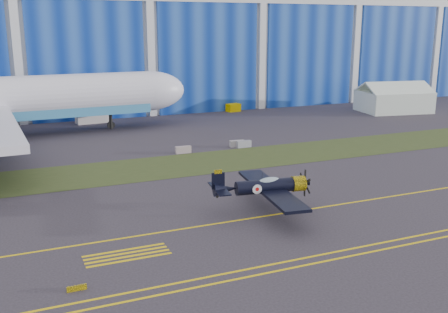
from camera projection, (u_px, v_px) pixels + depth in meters
name	position (u px, v px, depth m)	size (l,w,h in m)	color
ground	(290.00, 192.00, 51.12)	(260.00, 260.00, 0.00)	#36313B
grass_median	(232.00, 159.00, 63.61)	(260.00, 10.00, 0.02)	#475128
hangar	(122.00, 30.00, 111.56)	(220.00, 45.70, 30.00)	silver
taxiway_centreline	(319.00, 208.00, 46.66)	(200.00, 0.20, 0.02)	yellow
edge_line_near	(391.00, 248.00, 38.19)	(80.00, 0.20, 0.02)	yellow
edge_line_far	(382.00, 243.00, 39.08)	(80.00, 0.20, 0.02)	yellow
hold_short_ladder	(127.00, 255.00, 37.01)	(6.00, 2.40, 0.02)	yellow
guard_board_left	(77.00, 288.00, 31.96)	(1.20, 0.15, 0.35)	yellow
warbird	(265.00, 186.00, 45.10)	(11.36, 13.12, 3.54)	black
tent	(394.00, 96.00, 99.01)	(13.75, 11.04, 5.76)	white
shipping_container	(92.00, 116.00, 87.68)	(5.42, 2.17, 2.35)	silver
tug	(233.00, 108.00, 99.57)	(2.56, 1.60, 1.49)	#DBB600
gse_box	(385.00, 101.00, 108.13)	(2.78, 1.48, 1.67)	#819F94
barrier_a	(183.00, 150.00, 66.75)	(2.00, 0.60, 0.90)	#9F8C92
barrier_b	(244.00, 144.00, 69.94)	(2.00, 0.60, 0.90)	gray
barrier_c	(237.00, 144.00, 70.22)	(2.00, 0.60, 0.90)	#989199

